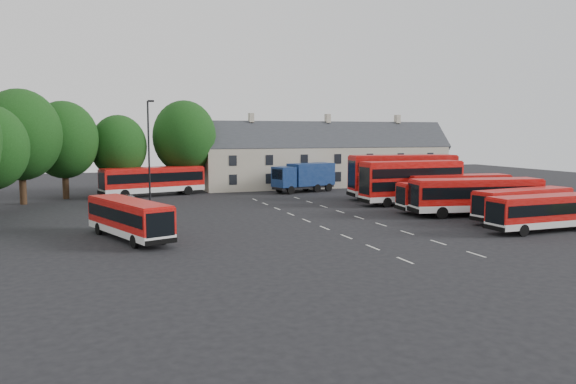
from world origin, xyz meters
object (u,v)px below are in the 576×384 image
bus_row_a (546,210)px  box_truck (304,176)px  silver_car (128,201)px  lamppost (149,149)px  bus_west (129,216)px  bus_dd_south (412,180)px

bus_row_a → box_truck: bearing=99.8°
silver_car → lamppost: size_ratio=0.39×
bus_row_a → bus_west: bearing=164.4°
silver_car → lamppost: lamppost is taller
silver_car → lamppost: bearing=10.5°
bus_dd_south → box_truck: (-6.07, 15.30, -0.55)m
box_truck → silver_car: box_truck is taller
bus_dd_south → lamppost: bearing=159.9°
bus_dd_south → box_truck: 16.47m
bus_dd_south → silver_car: bearing=165.7°
bus_west → silver_car: bearing=-22.6°
bus_west → box_truck: box_truck is taller
box_truck → silver_car: 23.73m
bus_west → box_truck: size_ratio=1.15×
lamppost → bus_dd_south: bearing=-19.4°
bus_west → lamppost: size_ratio=0.92×
bus_row_a → lamppost: bearing=132.9°
bus_dd_south → box_truck: size_ratio=1.28×
bus_dd_south → silver_car: size_ratio=2.65×
lamppost → bus_row_a: bearing=-44.9°
lamppost → silver_car: bearing=-136.8°
bus_dd_south → lamppost: lamppost is taller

